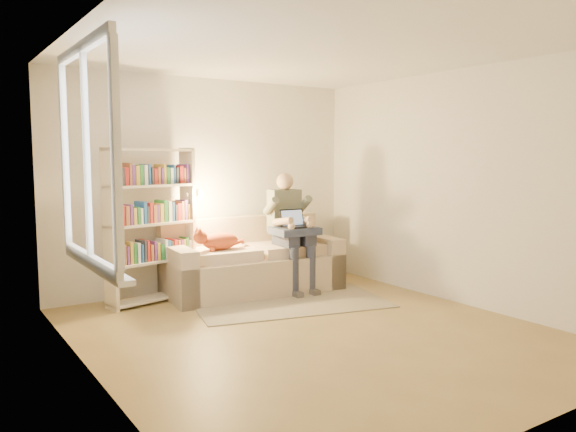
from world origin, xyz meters
TOP-DOWN VIEW (x-y plane):
  - floor at (0.00, 0.00)m, footprint 4.50×4.50m
  - ceiling at (0.00, 0.00)m, footprint 4.00×4.50m
  - wall_left at (-2.00, 0.00)m, footprint 0.02×4.50m
  - wall_right at (2.00, 0.00)m, footprint 0.02×4.50m
  - wall_back at (0.00, 2.25)m, footprint 4.00×0.02m
  - wall_front at (0.00, -2.25)m, footprint 4.00×0.02m
  - window at (-1.95, 0.20)m, footprint 0.12×1.52m
  - sofa at (0.33, 1.74)m, footprint 2.17×1.12m
  - person at (0.76, 1.55)m, footprint 0.43×0.65m
  - cat at (-0.19, 1.65)m, footprint 0.68×0.27m
  - blanket at (0.74, 1.42)m, footprint 0.56×0.47m
  - laptop at (0.74, 1.43)m, footprint 0.33×0.28m
  - bookshelf at (-0.87, 1.90)m, footprint 1.19×0.47m
  - rug at (0.42, 1.04)m, footprint 2.37×1.73m

SIDE VIEW (x-z plane):
  - floor at x=0.00m, z-range 0.00..0.00m
  - rug at x=0.42m, z-range 0.00..0.01m
  - sofa at x=0.33m, z-range -0.12..0.77m
  - cat at x=-0.19m, z-range 0.55..0.80m
  - blanket at x=0.74m, z-range 0.71..0.79m
  - person at x=0.76m, z-range 0.10..1.54m
  - laptop at x=0.74m, z-range 0.71..0.98m
  - bookshelf at x=-0.87m, z-range 0.09..1.84m
  - wall_left at x=-2.00m, z-range 0.00..2.60m
  - wall_right at x=2.00m, z-range 0.00..2.60m
  - wall_back at x=0.00m, z-range 0.00..2.60m
  - wall_front at x=0.00m, z-range 0.00..2.60m
  - window at x=-1.95m, z-range 0.53..2.22m
  - ceiling at x=0.00m, z-range 2.59..2.61m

